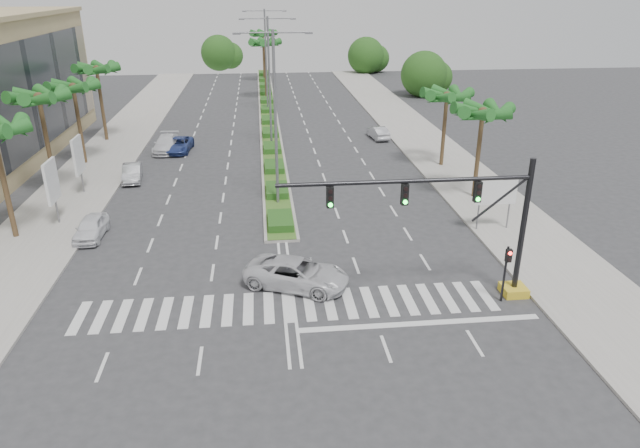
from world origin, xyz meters
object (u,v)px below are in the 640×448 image
object	(u,v)px
car_right	(378,132)
car_crossing	(297,274)
car_parked_c	(179,145)
car_parked_b	(132,173)
car_parked_a	(91,228)
car_parked_d	(166,144)

from	to	relation	value
car_right	car_crossing	bearing A→B (deg)	63.07
car_parked_c	car_parked_b	bearing A→B (deg)	-102.79
car_parked_b	car_crossing	distance (m)	22.35
car_parked_a	car_parked_b	bearing A→B (deg)	89.19
car_parked_a	car_parked_d	world-z (taller)	car_parked_d
car_parked_b	car_right	bearing A→B (deg)	19.46
car_parked_b	car_crossing	size ratio (longest dim) A/B	0.73
car_parked_c	car_parked_d	bearing A→B (deg)	172.87
car_parked_d	car_parked_b	bearing A→B (deg)	-98.44
car_parked_a	car_parked_d	bearing A→B (deg)	85.62
car_parked_a	car_crossing	distance (m)	14.50
car_parked_b	car_parked_c	size ratio (longest dim) A/B	0.84
car_parked_c	car_right	bearing A→B (deg)	13.32
car_parked_a	car_parked_c	xyz separation A→B (m)	(3.04, 19.57, -0.01)
car_parked_d	car_parked_a	bearing A→B (deg)	-93.82
car_parked_d	car_crossing	xyz separation A→B (m)	(10.47, -27.44, 0.02)
car_parked_c	car_parked_a	bearing A→B (deg)	-93.77
car_parked_d	car_crossing	distance (m)	29.37
car_parked_c	car_right	world-z (taller)	car_parked_c
car_right	car_parked_b	bearing A→B (deg)	18.71
car_parked_a	car_parked_d	xyz separation A→B (m)	(1.87, 19.82, 0.07)
car_parked_a	car_crossing	bearing A→B (deg)	-30.68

